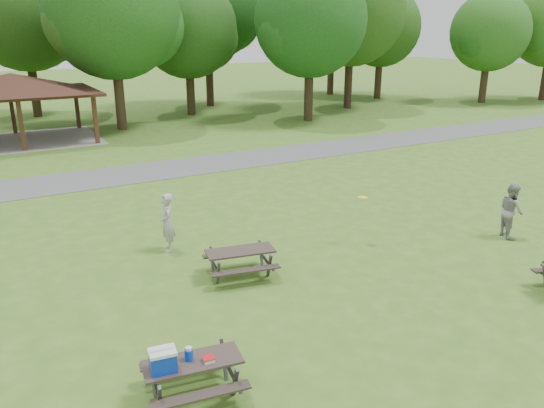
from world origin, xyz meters
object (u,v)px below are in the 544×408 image
Objects in this scene: frisbee_thrower at (167,223)px; frisbee_catcher at (511,210)px; picnic_table_near at (184,366)px; picnic_table_middle at (240,256)px.

frisbee_thrower is 10.28m from frisbee_catcher.
picnic_table_near is at bearing -5.55° from frisbee_thrower.
frisbee_thrower is at bearing 112.98° from picnic_table_middle.
picnic_table_middle is at bearing 52.36° from picnic_table_near.
frisbee_thrower is at bearing 89.74° from frisbee_catcher.
picnic_table_near is 6.60m from frisbee_thrower.
picnic_table_middle is (2.94, 3.81, -0.12)m from picnic_table_near.
frisbee_catcher reaches higher than picnic_table_near.
frisbee_thrower is at bearing 73.49° from picnic_table_near.
picnic_table_near is 0.94× the size of picnic_table_middle.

